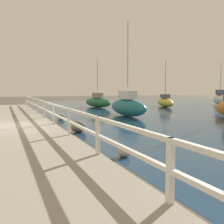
{
  "coord_description": "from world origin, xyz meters",
  "views": [
    {
      "loc": [
        -0.24,
        -12.92,
        1.96
      ],
      "look_at": [
        3.94,
        -2.92,
        1.01
      ],
      "focal_mm": 42.0,
      "sensor_mm": 36.0,
      "label": 1
    }
  ],
  "objects_px": {
    "sailboat_teal": "(128,106)",
    "sailboat_yellow": "(165,102)",
    "sailboat_green": "(98,102)",
    "sailboat_white": "(220,99)"
  },
  "relations": [
    {
      "from": "sailboat_teal",
      "to": "sailboat_yellow",
      "type": "height_order",
      "value": "sailboat_teal"
    },
    {
      "from": "sailboat_teal",
      "to": "sailboat_yellow",
      "type": "distance_m",
      "value": 10.97
    },
    {
      "from": "sailboat_green",
      "to": "sailboat_white",
      "type": "relative_size",
      "value": 0.99
    },
    {
      "from": "sailboat_teal",
      "to": "sailboat_yellow",
      "type": "bearing_deg",
      "value": 38.18
    },
    {
      "from": "sailboat_yellow",
      "to": "sailboat_green",
      "type": "bearing_deg",
      "value": -178.57
    },
    {
      "from": "sailboat_teal",
      "to": "sailboat_yellow",
      "type": "xyz_separation_m",
      "value": [
        8.17,
        7.31,
        -0.16
      ]
    },
    {
      "from": "sailboat_green",
      "to": "sailboat_yellow",
      "type": "xyz_separation_m",
      "value": [
        7.13,
        -2.13,
        -0.04
      ]
    },
    {
      "from": "sailboat_teal",
      "to": "sailboat_green",
      "type": "distance_m",
      "value": 9.5
    },
    {
      "from": "sailboat_green",
      "to": "sailboat_yellow",
      "type": "relative_size",
      "value": 0.96
    },
    {
      "from": "sailboat_teal",
      "to": "sailboat_green",
      "type": "relative_size",
      "value": 1.31
    }
  ]
}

